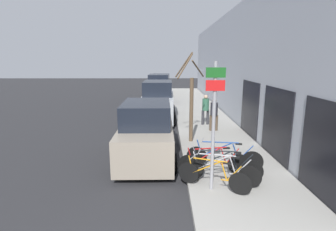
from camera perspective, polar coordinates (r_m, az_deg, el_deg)
ground_plane at (r=14.12m, az=-1.98°, el=-2.60°), size 80.00×80.00×0.00m
sidewalk_curb at (r=16.97m, az=7.10°, el=0.04°), size 3.20×32.00×0.15m
building_facade at (r=16.85m, az=13.43°, el=10.53°), size 0.23×32.00×6.50m
signpost at (r=6.74m, az=9.92°, el=-1.23°), size 0.49×0.11×3.37m
bicycle_0 at (r=7.27m, az=9.82°, el=-12.85°), size 1.82×0.99×0.83m
bicycle_1 at (r=7.59m, az=11.38°, el=-11.70°), size 2.08×0.81×0.86m
bicycle_2 at (r=7.85m, az=11.70°, el=-10.84°), size 2.23×0.67×0.89m
bicycle_3 at (r=8.12m, az=9.80°, el=-10.04°), size 2.16×0.44×0.86m
bicycle_4 at (r=8.55m, az=12.06°, el=-8.85°), size 2.31×0.74×0.91m
parked_car_0 at (r=9.60m, az=-4.59°, el=-3.69°), size 2.09×4.64×2.09m
parked_car_1 at (r=15.66m, az=-2.17°, el=2.88°), size 2.07×4.73×2.36m
parked_car_2 at (r=21.76m, az=-1.98°, el=5.46°), size 2.06×4.74×2.44m
parked_car_3 at (r=26.96m, az=-1.60°, el=6.50°), size 2.28×4.42×2.22m
pedestrian_near at (r=14.11m, az=8.18°, el=1.74°), size 0.42×0.36×1.60m
pedestrian_far at (r=12.92m, az=9.98°, el=0.72°), size 0.42×0.35×1.59m
street_tree at (r=10.98m, az=5.02°, el=2.98°), size 1.34×1.73×3.72m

